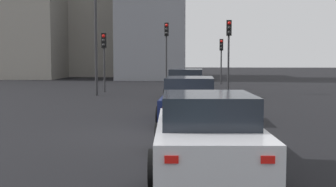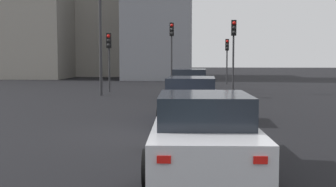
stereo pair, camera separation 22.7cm
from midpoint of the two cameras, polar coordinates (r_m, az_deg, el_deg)
The scene contains 11 objects.
ground_plane at distance 12.23m, azimuth -3.77°, elevation -5.71°, with size 160.00×160.00×0.20m, color black.
car_grey_left_lead at distance 22.15m, azimuth 3.17°, elevation 1.17°, with size 4.71×2.14×1.53m.
car_navy_left_second at distance 14.64m, azimuth 3.50°, elevation -0.76°, with size 4.85×2.06×1.47m.
car_white_left_third at distance 8.44m, azimuth 5.43°, elevation -4.91°, with size 4.64×2.24×1.44m.
traffic_light_near_left at distance 26.86m, azimuth -7.49°, elevation 5.71°, with size 0.32×0.28×3.58m.
traffic_light_near_right at distance 34.62m, azimuth 7.91°, elevation 5.44°, with size 0.32×0.28×3.55m.
traffic_light_far_left at distance 29.96m, azimuth 0.70°, elevation 6.81°, with size 0.33×0.30×4.47m.
traffic_light_far_right at distance 25.89m, azimuth 8.82°, elevation 6.80°, with size 0.32×0.29×4.28m.
street_lamp_kerbside at distance 24.53m, azimuth -8.58°, elevation 9.46°, with size 0.56×0.36×7.02m.
building_facade_left at distance 43.93m, azimuth -1.02°, elevation 10.86°, with size 9.20×6.41×13.59m, color gray.
building_facade_center at distance 52.12m, azimuth -9.31°, elevation 10.12°, with size 8.39×9.43×14.12m, color gray.
Camera 2 is at (-11.92, -1.68, 2.12)m, focal length 46.67 mm.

